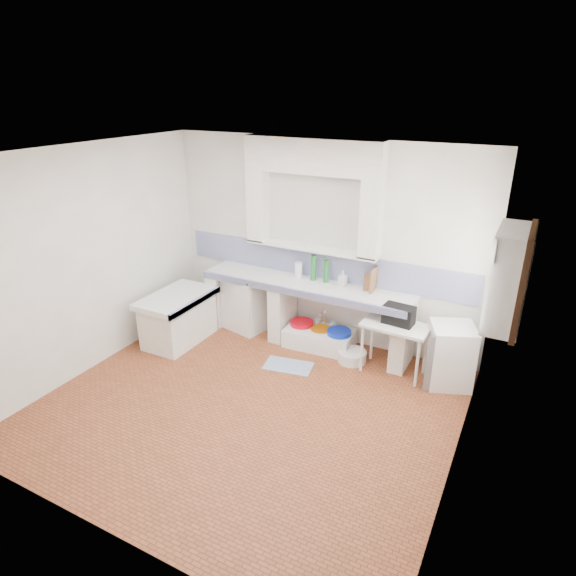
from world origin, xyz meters
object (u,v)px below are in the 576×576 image
at_px(stove, 248,302).
at_px(fridge, 450,355).
at_px(sink, 319,339).
at_px(side_table, 394,349).

relative_size(stove, fridge, 1.06).
xyz_separation_m(stove, fridge, (2.98, -0.17, -0.02)).
height_order(stove, fridge, stove).
bearing_deg(sink, stove, 173.81).
relative_size(stove, side_table, 1.01).
distance_m(side_table, fridge, 0.68).
bearing_deg(side_table, sink, 173.17).
bearing_deg(fridge, side_table, 164.38).
distance_m(sink, fridge, 1.80).
distance_m(sink, side_table, 1.14).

